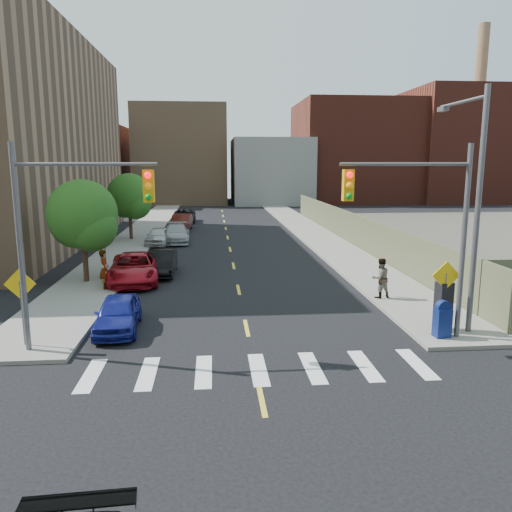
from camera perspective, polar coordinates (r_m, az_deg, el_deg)
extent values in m
plane|color=black|center=(12.37, 1.61, -20.24)|extent=(160.00, 160.00, 0.00)
cube|color=gray|center=(52.83, -12.04, 3.56)|extent=(3.50, 73.00, 0.15)
cube|color=gray|center=(53.19, 4.81, 3.81)|extent=(3.50, 73.00, 0.15)
cube|color=#575F42|center=(40.37, 10.67, 3.18)|extent=(0.12, 44.00, 2.50)
cube|color=#592319|center=(83.18, -19.72, 9.77)|extent=(14.00, 18.00, 12.00)
cube|color=#8C6B4C|center=(82.69, -8.44, 11.30)|extent=(14.00, 16.00, 15.00)
cube|color=gray|center=(81.09, 1.60, 9.66)|extent=(12.00, 16.00, 10.00)
cube|color=#592319|center=(85.77, 10.97, 11.53)|extent=(18.00, 18.00, 16.00)
cube|color=#592319|center=(89.64, 21.45, 11.59)|extent=(14.00, 16.00, 18.00)
cylinder|color=#8C6B4C|center=(91.74, 23.98, 14.52)|extent=(1.80, 1.80, 28.00)
cylinder|color=#59595E|center=(17.92, -25.33, 0.45)|extent=(0.18, 0.18, 7.00)
cylinder|color=#59595E|center=(17.03, -18.87, 9.90)|extent=(4.50, 0.12, 0.12)
cube|color=#E5A50C|center=(16.69, -12.16, 7.82)|extent=(0.35, 0.30, 1.05)
cylinder|color=#59595E|center=(18.93, 22.61, 1.15)|extent=(0.18, 0.18, 7.00)
cylinder|color=#59595E|center=(17.78, 16.72, 10.03)|extent=(4.50, 0.12, 0.12)
cube|color=#E5A50C|center=(17.18, 10.48, 7.95)|extent=(0.35, 0.30, 1.05)
cylinder|color=#59595E|center=(19.58, 23.97, 4.29)|extent=(0.20, 0.20, 9.00)
cylinder|color=#59595E|center=(21.11, 22.55, 15.97)|extent=(0.12, 3.50, 0.12)
cube|color=#59595E|center=(22.54, 20.61, 15.45)|extent=(0.25, 0.60, 0.18)
cylinder|color=#59595E|center=(18.98, -25.12, -6.15)|extent=(0.06, 0.06, 2.40)
cube|color=yellow|center=(18.71, -25.38, -2.92)|extent=(1.06, 0.04, 1.06)
cylinder|color=#59595E|center=(19.71, 20.69, -5.22)|extent=(0.06, 0.06, 2.40)
cube|color=yellow|center=(19.45, 20.90, -2.10)|extent=(1.06, 0.04, 1.06)
cylinder|color=#59595E|center=(31.66, -16.85, 0.80)|extent=(0.06, 0.06, 2.40)
cube|color=yellow|center=(31.50, -16.96, 2.77)|extent=(1.06, 0.04, 1.06)
cylinder|color=#332114|center=(27.85, -18.92, -0.36)|extent=(0.28, 0.28, 2.64)
sphere|color=#184714|center=(27.52, -19.22, 4.55)|extent=(3.60, 3.60, 3.60)
sphere|color=#184714|center=(27.17, -18.27, 3.26)|extent=(2.64, 2.64, 2.64)
sphere|color=#184714|center=(28.05, -19.77, 3.76)|extent=(2.88, 2.88, 2.88)
cylinder|color=#332114|center=(42.39, -14.13, 3.49)|extent=(0.28, 0.28, 2.64)
sphere|color=#184714|center=(42.18, -14.28, 6.72)|extent=(3.60, 3.60, 3.60)
sphere|color=#184714|center=(41.84, -13.63, 5.90)|extent=(2.64, 2.64, 2.64)
sphere|color=#184714|center=(42.66, -14.70, 6.18)|extent=(2.88, 2.88, 2.88)
imported|color=navy|center=(19.92, -15.50, -6.35)|extent=(1.77, 3.99, 1.33)
imported|color=black|center=(29.14, -10.70, -0.75)|extent=(1.50, 4.25, 1.40)
imported|color=#A4101D|center=(27.58, -13.75, -1.34)|extent=(3.00, 5.77, 1.55)
imported|color=#979A9E|center=(40.70, -9.10, 2.56)|extent=(2.29, 5.17, 1.48)
imported|color=silver|center=(39.68, -11.09, 2.23)|extent=(2.00, 4.20, 1.39)
imported|color=#44130D|center=(47.89, -8.50, 3.82)|extent=(1.99, 4.81, 1.55)
imported|color=black|center=(54.51, -8.23, 4.58)|extent=(2.45, 5.22, 1.44)
cube|color=navy|center=(19.31, 20.51, -7.14)|extent=(0.60, 0.48, 1.06)
cylinder|color=navy|center=(19.15, 20.62, -5.56)|extent=(0.57, 0.31, 0.55)
cube|color=black|center=(19.96, 20.61, -5.40)|extent=(0.64, 0.56, 1.85)
imported|color=gray|center=(25.90, -16.94, -1.46)|extent=(0.64, 0.82, 1.97)
imported|color=gray|center=(23.84, 14.03, -2.46)|extent=(1.05, 0.91, 1.87)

